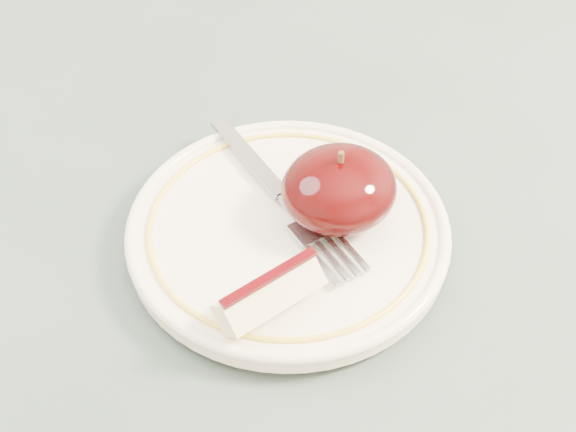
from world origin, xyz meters
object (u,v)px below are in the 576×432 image
fork (283,197)px  table (314,300)px  apple_half (339,189)px  plate (288,230)px

fork → table: bearing=-136.1°
table → apple_half: (0.01, -0.01, 0.13)m
plate → fork: size_ratio=1.21×
apple_half → fork: (-0.03, 0.03, -0.02)m
plate → fork: bearing=69.7°
fork → apple_half: bearing=-139.1°
table → fork: 0.11m
fork → plate: bearing=156.3°
plate → apple_half: (0.04, -0.01, 0.03)m
table → plate: bearing=-168.8°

